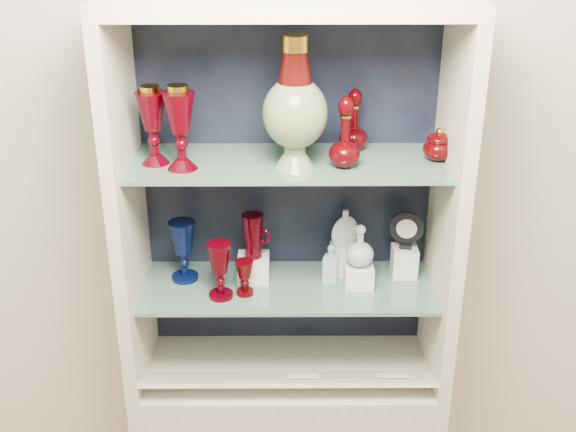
{
  "coord_description": "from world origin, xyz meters",
  "views": [
    {
      "loc": [
        -0.01,
        -0.45,
        2.2
      ],
      "look_at": [
        0.0,
        1.53,
        1.3
      ],
      "focal_mm": 45.0,
      "sensor_mm": 36.0,
      "label": 1
    }
  ],
  "objects_px": {
    "cameo_medallion": "(407,230)",
    "ruby_decanter_b": "(354,118)",
    "ruby_decanter_a": "(345,128)",
    "flat_flask": "(345,228)",
    "pedestal_lamp_right": "(153,125)",
    "cobalt_goblet": "(183,251)",
    "lidded_bowl": "(439,144)",
    "ruby_goblet_small": "(245,278)",
    "ruby_pitcher": "(253,236)",
    "enamel_urn": "(295,104)",
    "clear_square_bottle": "(331,263)",
    "ruby_goblet_tall": "(220,270)",
    "pedestal_lamp_left": "(180,128)",
    "clear_round_decanter": "(360,247)"
  },
  "relations": [
    {
      "from": "cameo_medallion",
      "to": "ruby_decanter_b",
      "type": "bearing_deg",
      "value": -179.56
    },
    {
      "from": "ruby_decanter_a",
      "to": "flat_flask",
      "type": "bearing_deg",
      "value": 80.94
    },
    {
      "from": "pedestal_lamp_right",
      "to": "ruby_decanter_a",
      "type": "bearing_deg",
      "value": -3.63
    },
    {
      "from": "pedestal_lamp_right",
      "to": "ruby_decanter_a",
      "type": "xyz_separation_m",
      "value": [
        0.55,
        -0.03,
        0.0
      ]
    },
    {
      "from": "pedestal_lamp_right",
      "to": "cobalt_goblet",
      "type": "height_order",
      "value": "pedestal_lamp_right"
    },
    {
      "from": "lidded_bowl",
      "to": "ruby_goblet_small",
      "type": "xyz_separation_m",
      "value": [
        -0.57,
        -0.06,
        -0.41
      ]
    },
    {
      "from": "pedestal_lamp_right",
      "to": "ruby_pitcher",
      "type": "relative_size",
      "value": 1.57
    },
    {
      "from": "enamel_urn",
      "to": "cameo_medallion",
      "type": "bearing_deg",
      "value": 18.82
    },
    {
      "from": "clear_square_bottle",
      "to": "cameo_medallion",
      "type": "distance_m",
      "value": 0.26
    },
    {
      "from": "ruby_goblet_small",
      "to": "flat_flask",
      "type": "relative_size",
      "value": 0.85
    },
    {
      "from": "enamel_urn",
      "to": "cobalt_goblet",
      "type": "bearing_deg",
      "value": 164.07
    },
    {
      "from": "ruby_goblet_tall",
      "to": "cameo_medallion",
      "type": "distance_m",
      "value": 0.6
    },
    {
      "from": "ruby_goblet_tall",
      "to": "cameo_medallion",
      "type": "height_order",
      "value": "cameo_medallion"
    },
    {
      "from": "pedestal_lamp_left",
      "to": "ruby_decanter_b",
      "type": "height_order",
      "value": "pedestal_lamp_left"
    },
    {
      "from": "ruby_decanter_b",
      "to": "lidded_bowl",
      "type": "relative_size",
      "value": 1.99
    },
    {
      "from": "flat_flask",
      "to": "lidded_bowl",
      "type": "bearing_deg",
      "value": -41.47
    },
    {
      "from": "pedestal_lamp_left",
      "to": "cobalt_goblet",
      "type": "bearing_deg",
      "value": 106.31
    },
    {
      "from": "lidded_bowl",
      "to": "flat_flask",
      "type": "relative_size",
      "value": 0.76
    },
    {
      "from": "clear_round_decanter",
      "to": "ruby_goblet_tall",
      "type": "bearing_deg",
      "value": -170.71
    },
    {
      "from": "flat_flask",
      "to": "clear_round_decanter",
      "type": "xyz_separation_m",
      "value": [
        0.04,
        -0.09,
        -0.02
      ]
    },
    {
      "from": "pedestal_lamp_left",
      "to": "ruby_decanter_a",
      "type": "height_order",
      "value": "pedestal_lamp_left"
    },
    {
      "from": "cobalt_goblet",
      "to": "ruby_goblet_small",
      "type": "distance_m",
      "value": 0.22
    },
    {
      "from": "ruby_decanter_b",
      "to": "clear_round_decanter",
      "type": "relative_size",
      "value": 1.52
    },
    {
      "from": "ruby_pitcher",
      "to": "cameo_medallion",
      "type": "bearing_deg",
      "value": 24.3
    },
    {
      "from": "flat_flask",
      "to": "cobalt_goblet",
      "type": "bearing_deg",
      "value": 162.54
    },
    {
      "from": "cobalt_goblet",
      "to": "clear_square_bottle",
      "type": "xyz_separation_m",
      "value": [
        0.47,
        -0.02,
        -0.04
      ]
    },
    {
      "from": "ruby_decanter_b",
      "to": "ruby_goblet_tall",
      "type": "distance_m",
      "value": 0.61
    },
    {
      "from": "lidded_bowl",
      "to": "cameo_medallion",
      "type": "relative_size",
      "value": 0.79
    },
    {
      "from": "lidded_bowl",
      "to": "clear_square_bottle",
      "type": "relative_size",
      "value": 0.79
    },
    {
      "from": "enamel_urn",
      "to": "ruby_pitcher",
      "type": "height_order",
      "value": "enamel_urn"
    },
    {
      "from": "flat_flask",
      "to": "cameo_medallion",
      "type": "bearing_deg",
      "value": -30.2
    },
    {
      "from": "enamel_urn",
      "to": "ruby_goblet_tall",
      "type": "bearing_deg",
      "value": -176.85
    },
    {
      "from": "pedestal_lamp_left",
      "to": "enamel_urn",
      "type": "distance_m",
      "value": 0.33
    },
    {
      "from": "lidded_bowl",
      "to": "flat_flask",
      "type": "distance_m",
      "value": 0.41
    },
    {
      "from": "ruby_decanter_a",
      "to": "ruby_goblet_small",
      "type": "bearing_deg",
      "value": -179.91
    },
    {
      "from": "ruby_pitcher",
      "to": "ruby_goblet_small",
      "type": "bearing_deg",
      "value": -81.55
    },
    {
      "from": "cobalt_goblet",
      "to": "ruby_pitcher",
      "type": "bearing_deg",
      "value": 0.33
    },
    {
      "from": "ruby_decanter_b",
      "to": "ruby_pitcher",
      "type": "distance_m",
      "value": 0.48
    },
    {
      "from": "pedestal_lamp_right",
      "to": "ruby_goblet_small",
      "type": "height_order",
      "value": "pedestal_lamp_right"
    },
    {
      "from": "enamel_urn",
      "to": "flat_flask",
      "type": "xyz_separation_m",
      "value": [
        0.16,
        0.15,
        -0.45
      ]
    },
    {
      "from": "pedestal_lamp_left",
      "to": "ruby_goblet_small",
      "type": "relative_size",
      "value": 2.12
    },
    {
      "from": "pedestal_lamp_right",
      "to": "lidded_bowl",
      "type": "xyz_separation_m",
      "value": [
        0.83,
        0.02,
        -0.06
      ]
    },
    {
      "from": "lidded_bowl",
      "to": "pedestal_lamp_left",
      "type": "bearing_deg",
      "value": -174.95
    },
    {
      "from": "lidded_bowl",
      "to": "clear_square_bottle",
      "type": "xyz_separation_m",
      "value": [
        -0.3,
        0.02,
        -0.41
      ]
    },
    {
      "from": "ruby_pitcher",
      "to": "cameo_medallion",
      "type": "distance_m",
      "value": 0.49
    },
    {
      "from": "pedestal_lamp_left",
      "to": "ruby_goblet_tall",
      "type": "xyz_separation_m",
      "value": [
        0.09,
        -0.01,
        -0.45
      ]
    },
    {
      "from": "clear_square_bottle",
      "to": "clear_round_decanter",
      "type": "distance_m",
      "value": 0.12
    },
    {
      "from": "clear_square_bottle",
      "to": "ruby_decanter_b",
      "type": "bearing_deg",
      "value": 47.31
    },
    {
      "from": "ruby_goblet_small",
      "to": "clear_round_decanter",
      "type": "height_order",
      "value": "clear_round_decanter"
    },
    {
      "from": "enamel_urn",
      "to": "ruby_goblet_small",
      "type": "bearing_deg",
      "value": 178.53
    }
  ]
}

